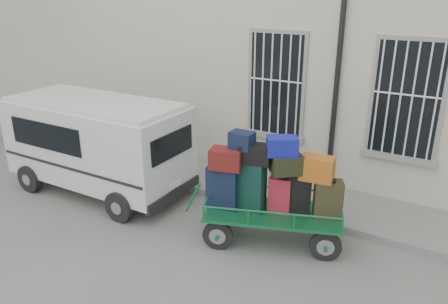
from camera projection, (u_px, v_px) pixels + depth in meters
ground at (223, 242)px, 7.79m from camera, size 80.00×80.00×0.00m
building at (332, 40)px, 11.16m from camera, size 24.00×5.15×6.00m
sidewalk at (274, 192)px, 9.54m from camera, size 24.00×1.70×0.15m
luggage_cart at (270, 188)px, 7.45m from camera, size 2.79×1.80×2.01m
van at (97, 140)px, 9.38m from camera, size 4.12×1.90×2.06m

